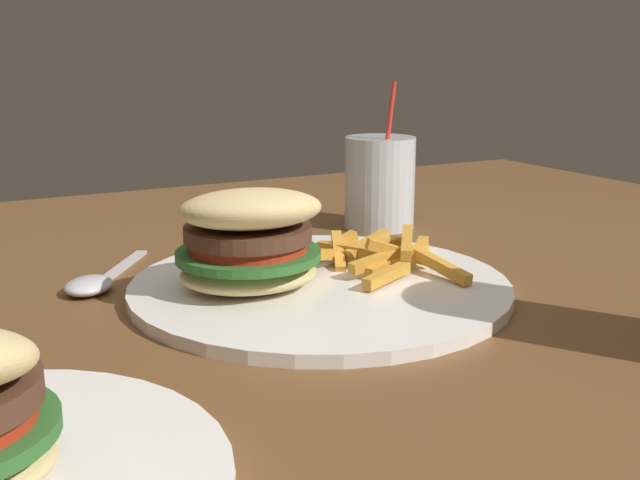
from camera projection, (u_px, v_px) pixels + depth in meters
dining_table at (271, 431)px, 0.56m from camera, size 1.46×1.17×0.78m
meal_plate_near at (292, 265)px, 0.60m from camera, size 0.31×0.31×0.10m
juice_glass at (380, 187)px, 0.83m from camera, size 0.08×0.08×0.16m
spoon at (93, 283)px, 0.62m from camera, size 0.10×0.13×0.01m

